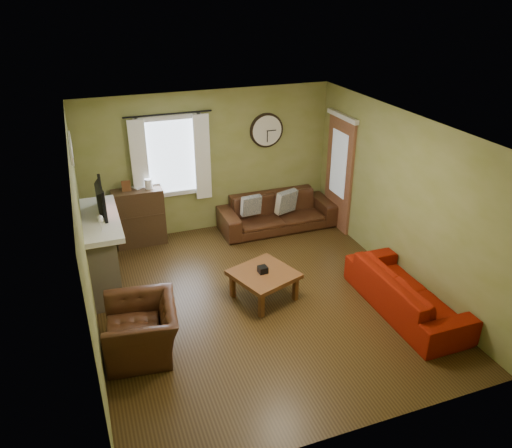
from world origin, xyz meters
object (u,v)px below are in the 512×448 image
object	(u,v)px
sofa_red	(406,292)
armchair	(142,329)
bookshelf	(139,217)
sofa_brown	(277,212)
coffee_table	(264,285)

from	to	relation	value
sofa_red	armchair	bearing A→B (deg)	83.69
bookshelf	armchair	world-z (taller)	bookshelf
armchair	sofa_brown	bearing A→B (deg)	139.22
bookshelf	armchair	size ratio (longest dim) A/B	1.01
sofa_brown	armchair	bearing A→B (deg)	-137.49
bookshelf	armchair	xyz separation A→B (m)	(-0.42, -2.95, -0.18)
sofa_red	coffee_table	xyz separation A→B (m)	(-1.79, 0.97, -0.08)
sofa_brown	coffee_table	size ratio (longest dim) A/B	2.64
sofa_brown	sofa_red	xyz separation A→B (m)	(0.70, -3.11, -0.02)
coffee_table	armchair	bearing A→B (deg)	-163.03
sofa_red	sofa_brown	bearing A→B (deg)	12.75
coffee_table	sofa_red	bearing A→B (deg)	-28.50
sofa_red	armchair	distance (m)	3.68
sofa_brown	armchair	xyz separation A→B (m)	(-2.95, -2.70, 0.01)
sofa_red	coffee_table	world-z (taller)	sofa_red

